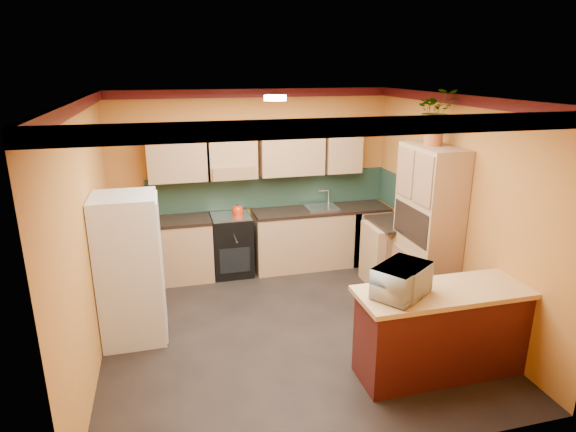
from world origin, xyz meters
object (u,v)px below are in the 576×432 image
at_px(fridge, 130,269).
at_px(stove, 232,245).
at_px(breakfast_bar, 447,333).
at_px(pantry, 427,229).
at_px(microwave, 402,280).
at_px(base_cabinets_back, 272,242).

bearing_deg(fridge, stove, 48.51).
xyz_separation_m(stove, breakfast_bar, (1.75, -3.00, -0.02)).
bearing_deg(pantry, stove, 144.02).
relative_size(stove, fridge, 0.54).
relative_size(fridge, breakfast_bar, 0.94).
bearing_deg(stove, pantry, -35.98).
relative_size(breakfast_bar, microwave, 3.24).
xyz_separation_m(base_cabinets_back, stove, (-0.62, -0.00, 0.02)).
distance_m(base_cabinets_back, stove, 0.63).
relative_size(pantry, breakfast_bar, 1.17).
bearing_deg(microwave, breakfast_bar, -35.18).
bearing_deg(microwave, pantry, 16.97).
xyz_separation_m(pantry, microwave, (-1.06, -1.36, 0.03)).
bearing_deg(microwave, fridge, 114.53).
relative_size(pantry, microwave, 3.78).
xyz_separation_m(base_cabinets_back, pantry, (1.63, -1.64, 0.61)).
bearing_deg(fridge, base_cabinets_back, 37.65).
distance_m(stove, fridge, 2.06).
bearing_deg(pantry, breakfast_bar, -110.54).
distance_m(base_cabinets_back, pantry, 2.39).
distance_m(stove, breakfast_bar, 3.47).
bearing_deg(breakfast_bar, stove, 120.20).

